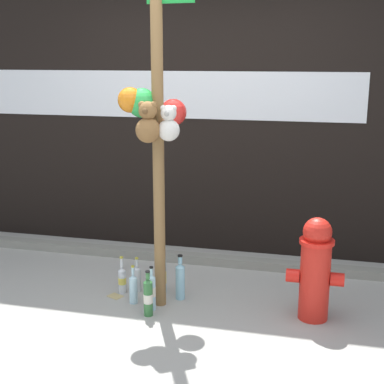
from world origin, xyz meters
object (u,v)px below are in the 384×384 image
at_px(bottle_1, 122,279).
at_px(bottle_6, 180,280).
at_px(fire_hydrant, 315,269).
at_px(bottle_2, 137,278).
at_px(bottle_0, 161,274).
at_px(bottle_4, 148,297).
at_px(memorial_post, 154,85).
at_px(bottle_3, 133,288).
at_px(bottle_5, 152,291).

distance_m(bottle_1, bottle_6, 0.49).
distance_m(fire_hydrant, bottle_2, 1.45).
bearing_deg(bottle_1, bottle_0, 16.99).
bearing_deg(bottle_4, bottle_1, 134.76).
height_order(memorial_post, bottle_3, memorial_post).
bearing_deg(bottle_5, bottle_2, 126.62).
distance_m(bottle_2, bottle_6, 0.39).
bearing_deg(bottle_5, fire_hydrant, 6.97).
relative_size(bottle_2, bottle_4, 0.82).
height_order(bottle_1, bottle_6, bottle_6).
relative_size(fire_hydrant, bottle_1, 2.48).
bearing_deg(bottle_1, bottle_2, 29.70).
height_order(memorial_post, bottle_2, memorial_post).
bearing_deg(bottle_1, bottle_4, -45.24).
distance_m(bottle_0, bottle_1, 0.32).
xyz_separation_m(memorial_post, bottle_5, (-0.02, -0.10, -1.52)).
height_order(bottle_2, bottle_6, bottle_6).
bearing_deg(memorial_post, bottle_2, 140.73).
relative_size(bottle_1, bottle_5, 0.89).
distance_m(memorial_post, bottle_4, 1.54).
distance_m(memorial_post, bottle_2, 1.59).
height_order(bottle_3, bottle_6, bottle_6).
bearing_deg(bottle_6, bottle_5, -124.35).
distance_m(memorial_post, bottle_6, 1.53).
bearing_deg(bottle_5, bottle_3, 156.76).
bearing_deg(bottle_4, bottle_3, 135.70).
xyz_separation_m(bottle_2, bottle_3, (0.05, -0.22, 0.01)).
distance_m(memorial_post, bottle_5, 1.53).
bearing_deg(bottle_4, memorial_post, 86.51).
bearing_deg(bottle_4, bottle_6, 64.94).
xyz_separation_m(bottle_1, bottle_6, (0.49, 0.00, 0.04)).
height_order(bottle_3, bottle_4, bottle_4).
distance_m(bottle_2, bottle_3, 0.23).
xyz_separation_m(bottle_3, bottle_5, (0.17, -0.07, 0.02)).
height_order(bottle_0, bottle_2, bottle_0).
bearing_deg(bottle_5, bottle_6, 55.65).
xyz_separation_m(memorial_post, bottle_2, (-0.24, 0.19, -1.56)).
bearing_deg(fire_hydrant, bottle_4, -168.34).
distance_m(bottle_2, bottle_5, 0.37).
relative_size(memorial_post, bottle_5, 8.15).
xyz_separation_m(fire_hydrant, bottle_6, (-1.03, 0.09, -0.23)).
bearing_deg(bottle_3, memorial_post, 8.19).
distance_m(memorial_post, bottle_0, 1.53).
bearing_deg(bottle_0, bottle_6, -26.72).
xyz_separation_m(bottle_1, bottle_2, (0.11, 0.06, -0.00)).
bearing_deg(bottle_1, bottle_5, -35.66).
height_order(bottle_1, bottle_4, bottle_4).
height_order(fire_hydrant, bottle_5, fire_hydrant).
relative_size(memorial_post, bottle_0, 6.98).
relative_size(bottle_1, bottle_3, 1.00).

